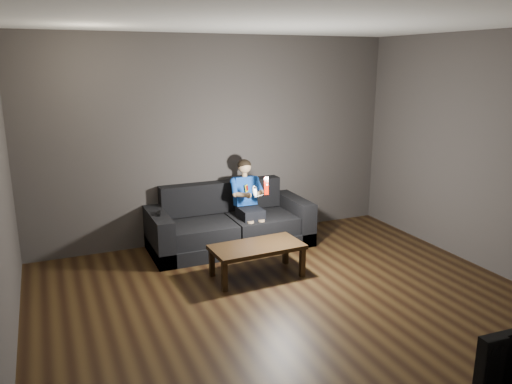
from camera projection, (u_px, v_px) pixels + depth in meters
name	position (u px, v px, depth m)	size (l,w,h in m)	color
floor	(306.00, 318.00, 4.72)	(5.00, 5.00, 0.00)	black
back_wall	(217.00, 140.00, 6.60)	(5.00, 0.04, 2.70)	#3C3835
ceiling	(315.00, 17.00, 4.03)	(5.00, 5.00, 0.02)	silver
sofa	(229.00, 227.00, 6.51)	(2.08, 0.90, 0.80)	black
child	(248.00, 196.00, 6.45)	(0.42, 0.52, 1.04)	black
wii_remote_red	(266.00, 186.00, 6.07)	(0.07, 0.09, 0.22)	#C31000
nunchuk_white	(255.00, 191.00, 6.03)	(0.08, 0.10, 0.15)	white
wii_remote_black	(159.00, 213.00, 6.01)	(0.08, 0.16, 0.03)	black
coffee_table	(257.00, 249.00, 5.57)	(1.04, 0.56, 0.37)	black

